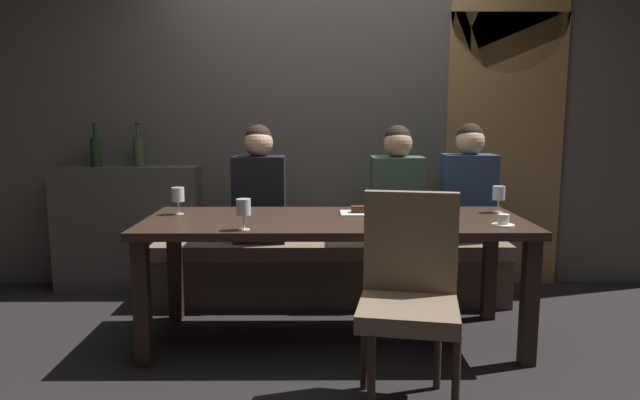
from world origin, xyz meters
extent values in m
plane|color=black|center=(0.00, 0.00, 0.00)|extent=(9.00, 9.00, 0.00)
cube|color=#4C4944|center=(0.00, 1.22, 1.50)|extent=(6.00, 0.12, 3.00)
cube|color=olive|center=(1.35, 1.15, 1.05)|extent=(0.90, 0.05, 2.10)
cylinder|color=olive|center=(1.35, 1.15, 2.10)|extent=(0.90, 0.05, 0.90)
cube|color=#413E3A|center=(-1.55, 1.04, 0.47)|extent=(1.10, 0.28, 0.95)
cube|color=black|center=(-1.03, -0.35, 0.35)|extent=(0.08, 0.08, 0.69)
cube|color=black|center=(1.03, -0.35, 0.35)|extent=(0.08, 0.08, 0.69)
cube|color=black|center=(-1.03, 0.35, 0.35)|extent=(0.08, 0.08, 0.69)
cube|color=black|center=(1.03, 0.35, 0.35)|extent=(0.08, 0.08, 0.69)
cube|color=#302119|center=(0.00, 0.00, 0.72)|extent=(2.20, 0.84, 0.04)
cube|color=#4A3C2E|center=(0.00, 0.70, 0.17)|extent=(2.50, 0.40, 0.35)
cube|color=brown|center=(0.00, 0.70, 0.40)|extent=(2.50, 0.44, 0.10)
cylinder|color=#302119|center=(0.13, -0.98, 0.21)|extent=(0.04, 0.04, 0.42)
cylinder|color=#302119|center=(0.49, -0.98, 0.21)|extent=(0.04, 0.04, 0.42)
cylinder|color=#302119|center=(0.13, -0.62, 0.21)|extent=(0.04, 0.04, 0.42)
cylinder|color=#302119|center=(0.49, -0.62, 0.21)|extent=(0.04, 0.04, 0.42)
cube|color=brown|center=(0.31, -0.80, 0.46)|extent=(0.51, 0.51, 0.08)
cube|color=brown|center=(0.34, -0.61, 0.74)|extent=(0.44, 0.14, 0.48)
cube|color=black|center=(-0.50, 0.68, 0.75)|extent=(0.36, 0.24, 0.60)
sphere|color=tan|center=(-0.50, 0.68, 1.15)|extent=(0.20, 0.20, 0.20)
sphere|color=black|center=(-0.50, 0.69, 1.18)|extent=(0.18, 0.18, 0.18)
cube|color=#2D473D|center=(0.46, 0.68, 0.75)|extent=(0.36, 0.24, 0.60)
sphere|color=tan|center=(0.46, 0.68, 1.14)|extent=(0.20, 0.20, 0.20)
sphere|color=black|center=(0.46, 0.69, 1.18)|extent=(0.18, 0.18, 0.18)
cube|color=navy|center=(0.97, 0.72, 0.76)|extent=(0.36, 0.24, 0.61)
sphere|color=tan|center=(0.97, 0.72, 1.15)|extent=(0.20, 0.20, 0.20)
sphere|color=black|center=(0.97, 0.73, 1.19)|extent=(0.18, 0.18, 0.18)
cylinder|color=black|center=(-1.76, 1.02, 1.06)|extent=(0.08, 0.08, 0.22)
cylinder|color=black|center=(-1.76, 1.02, 1.21)|extent=(0.03, 0.03, 0.09)
cylinder|color=black|center=(-1.76, 1.02, 1.27)|extent=(0.03, 0.03, 0.02)
cylinder|color=#384728|center=(-1.45, 1.04, 1.06)|extent=(0.08, 0.08, 0.22)
cylinder|color=#384728|center=(-1.45, 1.04, 1.21)|extent=(0.03, 0.03, 0.09)
cylinder|color=black|center=(-1.45, 1.04, 1.27)|extent=(0.03, 0.03, 0.02)
cylinder|color=silver|center=(-0.49, -0.33, 0.74)|extent=(0.06, 0.06, 0.00)
cylinder|color=silver|center=(-0.49, -0.33, 0.78)|extent=(0.01, 0.01, 0.07)
cylinder|color=silver|center=(-0.49, -0.33, 0.86)|extent=(0.08, 0.08, 0.08)
cylinder|color=silver|center=(-0.94, 0.14, 0.74)|extent=(0.06, 0.06, 0.00)
cylinder|color=silver|center=(-0.94, 0.14, 0.78)|extent=(0.01, 0.01, 0.07)
cylinder|color=silver|center=(-0.94, 0.14, 0.86)|extent=(0.08, 0.08, 0.08)
cylinder|color=silver|center=(1.02, 0.19, 0.74)|extent=(0.06, 0.06, 0.00)
cylinder|color=silver|center=(1.02, 0.19, 0.78)|extent=(0.01, 0.01, 0.07)
cylinder|color=silver|center=(1.02, 0.19, 0.86)|extent=(0.08, 0.08, 0.08)
cylinder|color=gold|center=(1.02, 0.19, 0.84)|extent=(0.07, 0.07, 0.04)
cylinder|color=white|center=(0.91, -0.23, 0.74)|extent=(0.12, 0.12, 0.01)
cylinder|color=white|center=(0.91, -0.23, 0.78)|extent=(0.06, 0.06, 0.06)
cylinder|color=brown|center=(0.91, -0.23, 0.80)|extent=(0.05, 0.05, 0.01)
cube|color=white|center=(0.14, 0.14, 0.74)|extent=(0.19, 0.19, 0.01)
cube|color=#381E14|center=(0.15, 0.14, 0.77)|extent=(0.08, 0.06, 0.04)
cube|color=silver|center=(0.28, 0.17, 0.74)|extent=(0.06, 0.17, 0.01)
camera|label=1|loc=(-0.10, -3.23, 1.33)|focal=31.67mm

